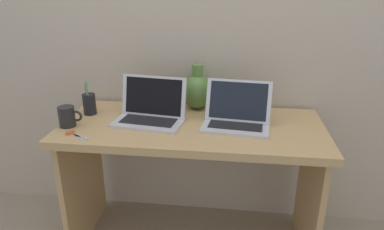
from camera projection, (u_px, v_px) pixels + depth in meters
The scene contains 8 objects.
back_wall at pixel (199, 27), 1.94m from camera, with size 4.40×0.04×2.40m, color #BCAD99.
desk at pixel (192, 153), 1.85m from camera, with size 1.35×0.60×0.75m.
laptop_left at pixel (151, 110), 1.81m from camera, with size 0.38×0.27×0.23m.
laptop_right at pixel (237, 114), 1.75m from camera, with size 0.35×0.26×0.22m.
green_vase at pixel (197, 91), 1.97m from camera, with size 0.16×0.16×0.26m.
coffee_mug at pixel (67, 116), 1.74m from camera, with size 0.12×0.08×0.10m.
pen_cup at pixel (89, 104), 1.90m from camera, with size 0.07×0.07×0.19m.
scissors at pixel (74, 134), 1.66m from camera, with size 0.14×0.10×0.01m.
Camera 1 is at (0.20, -1.63, 1.44)m, focal length 32.28 mm.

